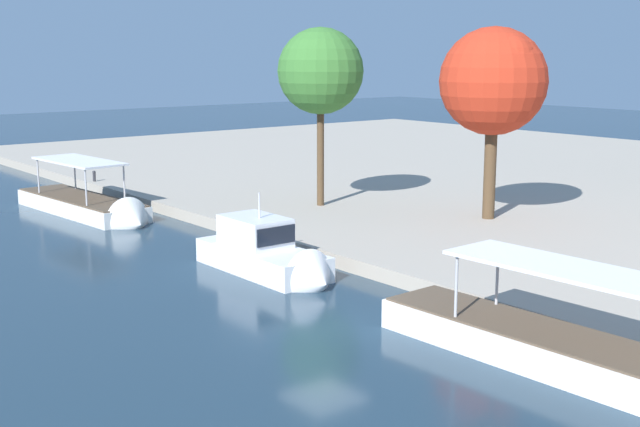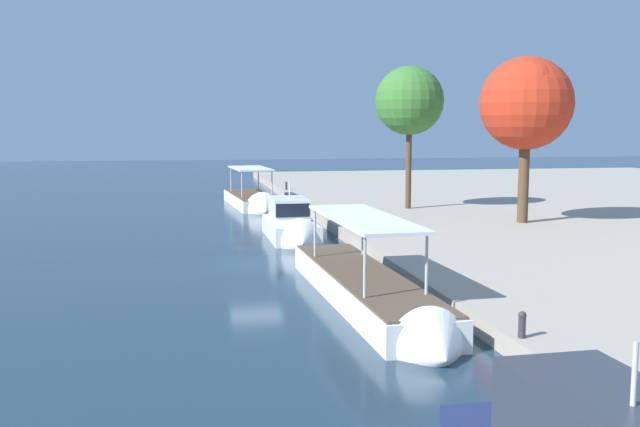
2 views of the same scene
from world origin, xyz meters
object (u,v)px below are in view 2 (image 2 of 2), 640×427
tree_2 (409,101)px  tree_3 (526,102)px  mooring_bollard_2 (522,324)px  tour_boat_0 (253,202)px  motor_yacht_1 (292,228)px  tour_boat_2 (370,295)px  mooring_bollard_1 (286,185)px

tree_2 → tree_3: 9.98m
mooring_bollard_2 → tree_3: tree_3 is taller
mooring_bollard_2 → tree_3: 26.18m
tree_2 → tour_boat_0: bearing=-129.4°
motor_yacht_1 → tree_3: bearing=90.0°
tour_boat_2 → tree_2: tree_2 is taller
mooring_bollard_1 → tree_3: size_ratio=0.07×
mooring_bollard_2 → tree_3: bearing=153.5°
tour_boat_2 → mooring_bollard_1: size_ratio=19.73×
motor_yacht_1 → tree_3: tree_3 is taller
motor_yacht_1 → tree_3: size_ratio=0.78×
tour_boat_2 → tree_3: bearing=137.0°
tour_boat_2 → mooring_bollard_2: (6.63, 2.65, 0.62)m
mooring_bollard_1 → mooring_bollard_2: (48.28, -0.19, 0.00)m
tour_boat_2 → tree_2: bearing=157.5°
tour_boat_2 → tree_2: size_ratio=1.47×
motor_yacht_1 → tree_3: 16.17m
tree_2 → tour_boat_2: bearing=-20.6°
tour_boat_0 → tour_boat_2: (33.36, 1.09, 0.02)m
motor_yacht_1 → tree_3: (-0.03, 14.42, 7.33)m
mooring_bollard_1 → motor_yacht_1: bearing=-7.4°
tour_boat_0 → tree_3: tree_3 is taller
tour_boat_2 → mooring_bollard_1: (-41.65, 2.84, 0.62)m
motor_yacht_1 → tour_boat_2: motor_yacht_1 is taller
motor_yacht_1 → tree_2: tree_2 is taller
tour_boat_2 → mooring_bollard_2: size_ratio=19.67×
tour_boat_2 → mooring_bollard_2: tour_boat_2 is taller
tour_boat_0 → motor_yacht_1: bearing=-2.5°
tour_boat_2 → tree_2: (-24.81, 9.32, 7.92)m
motor_yacht_1 → mooring_bollard_1: size_ratio=10.37×
mooring_bollard_2 → mooring_bollard_1: bearing=179.8°
tour_boat_2 → tree_3: size_ratio=1.48×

